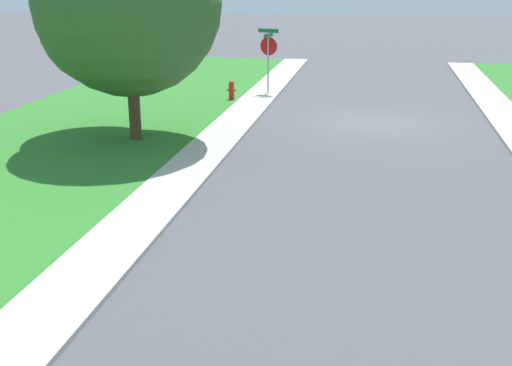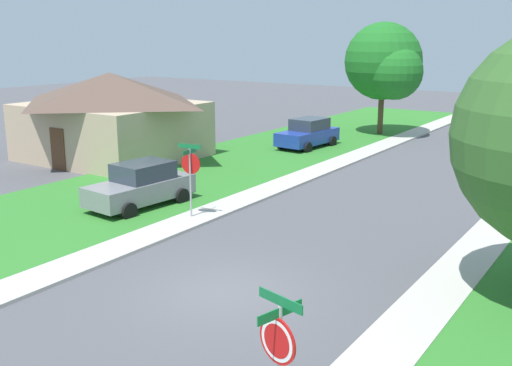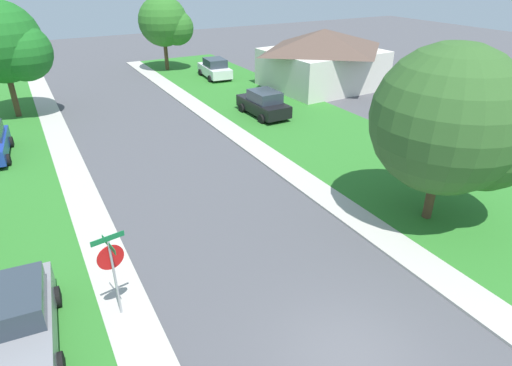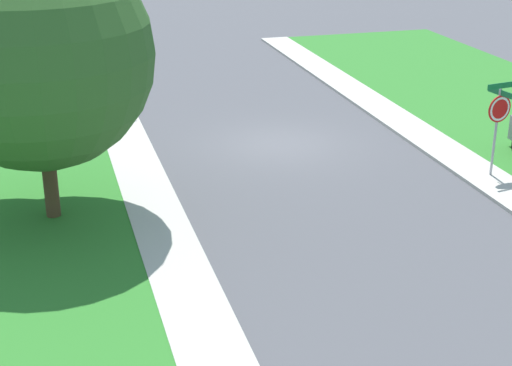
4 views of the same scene
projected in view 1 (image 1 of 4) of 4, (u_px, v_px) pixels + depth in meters
ground_plane at (372, 123)px, 22.33m from camera, size 120.00×120.00×0.00m
sidewalk_east at (108, 251)px, 11.94m from camera, size 1.40×56.00×0.10m
stop_sign_near_corner at (269, 50)px, 26.87m from camera, size 0.90×0.90×2.77m
tree_across_left at (121, 8)px, 18.92m from camera, size 5.91×5.50×6.92m
fire_hydrant at (232, 90)px, 25.98m from camera, size 0.38×0.22×0.83m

